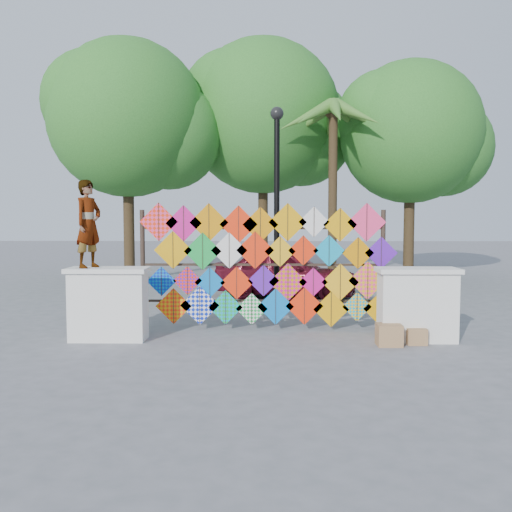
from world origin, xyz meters
The scene contains 13 objects.
ground centered at (0.00, 0.00, 0.00)m, with size 80.00×80.00×0.00m, color gray.
parapet_left centered at (-2.70, -0.20, 0.65)m, with size 1.40×0.65×1.28m.
parapet_right centered at (2.70, -0.20, 0.65)m, with size 1.40×0.65×1.28m.
kite_rack centered at (0.07, 0.72, 1.24)m, with size 4.92×0.24×2.44m.
tree_west centered at (-4.40, 9.03, 5.38)m, with size 5.85×5.20×8.01m.
tree_mid centered at (0.11, 11.03, 5.77)m, with size 6.30×5.60×8.61m.
tree_east centered at (5.09, 9.53, 4.99)m, with size 5.40×4.80×7.42m.
palm_tree centered at (2.20, 8.00, 4.95)m, with size 3.62×3.62×5.83m.
vendor_woman centered at (-3.03, -0.20, 2.04)m, with size 0.56×0.37×1.53m, color #99999E.
sedan centered at (0.63, 5.19, 0.65)m, with size 1.54×3.83×1.30m, color maroon.
lamppost centered at (0.30, 2.00, 2.69)m, with size 0.28×0.28×4.46m.
cardboard_box_near centered at (2.14, -0.57, 0.18)m, with size 0.41×0.36×0.36m, color tan.
cardboard_box_far centered at (2.62, -0.46, 0.14)m, with size 0.33×0.31×0.28m, color tan.
Camera 1 is at (0.02, -10.07, 2.18)m, focal length 40.00 mm.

